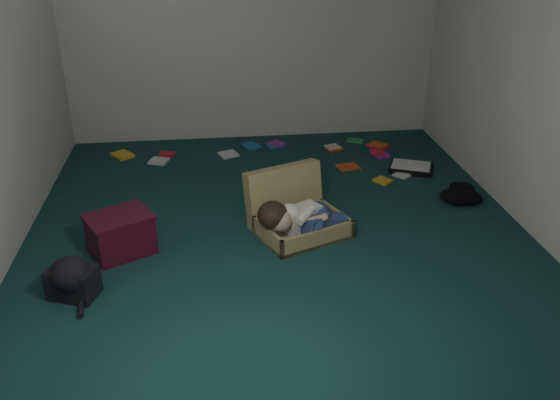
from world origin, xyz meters
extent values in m
plane|color=#143A38|center=(0.00, 0.00, 0.00)|extent=(4.50, 4.50, 0.00)
plane|color=silver|center=(0.00, 2.25, 1.30)|extent=(4.50, 0.00, 4.50)
plane|color=silver|center=(0.00, -2.25, 1.30)|extent=(4.50, 0.00, 4.50)
plane|color=silver|center=(2.00, 0.00, 1.30)|extent=(0.00, 4.50, 4.50)
cube|color=tan|center=(0.19, -0.10, 0.08)|extent=(0.79, 0.69, 0.15)
cube|color=silver|center=(0.19, -0.10, 0.04)|extent=(0.72, 0.61, 0.02)
cube|color=tan|center=(0.07, 0.18, 0.24)|extent=(0.69, 0.44, 0.49)
cube|color=white|center=(0.18, -0.13, 0.16)|extent=(0.33, 0.28, 0.21)
sphere|color=tan|center=(-0.01, -0.23, 0.22)|extent=(0.18, 0.18, 0.18)
ellipsoid|color=black|center=(-0.06, -0.20, 0.25)|extent=(0.24, 0.25, 0.21)
ellipsoid|color=navy|center=(0.31, -0.06, 0.16)|extent=(0.22, 0.25, 0.21)
cube|color=navy|center=(0.28, -0.19, 0.15)|extent=(0.26, 0.26, 0.13)
cube|color=navy|center=(0.41, -0.14, 0.13)|extent=(0.23, 0.13, 0.10)
sphere|color=white|center=(0.48, -0.08, 0.11)|extent=(0.10, 0.10, 0.10)
sphere|color=white|center=(0.51, -0.14, 0.10)|extent=(0.09, 0.09, 0.09)
cylinder|color=tan|center=(0.27, -0.22, 0.20)|extent=(0.18, 0.12, 0.06)
cube|color=#440D1E|center=(-1.21, -0.19, 0.15)|extent=(0.54, 0.50, 0.29)
cube|color=#440D1E|center=(-1.21, -0.19, 0.30)|extent=(0.57, 0.53, 0.02)
cube|color=black|center=(1.47, 1.08, 0.03)|extent=(0.50, 0.45, 0.05)
cube|color=white|center=(1.47, 1.08, 0.05)|extent=(0.45, 0.39, 0.01)
cube|color=gold|center=(-1.43, 1.80, 0.01)|extent=(0.18, 0.14, 0.02)
cube|color=red|center=(-0.97, 1.76, 0.01)|extent=(0.23, 0.22, 0.02)
cube|color=silver|center=(-0.33, 1.69, 0.01)|extent=(0.18, 0.21, 0.02)
cube|color=#2064AF|center=(0.19, 1.91, 0.01)|extent=(0.19, 0.22, 0.02)
cube|color=#D64919|center=(0.82, 1.73, 0.01)|extent=(0.23, 0.21, 0.02)
cube|color=green|center=(1.11, 1.95, 0.01)|extent=(0.20, 0.15, 0.02)
cube|color=#A7299B|center=(1.27, 1.49, 0.01)|extent=(0.23, 0.23, 0.02)
cube|color=beige|center=(1.37, 0.98, 0.01)|extent=(0.17, 0.21, 0.02)
cube|color=gold|center=(1.11, 0.83, 0.01)|extent=(0.20, 0.23, 0.02)
cube|color=red|center=(1.31, 1.73, 0.01)|extent=(0.23, 0.21, 0.02)
cube|color=silver|center=(-1.04, 1.60, 0.01)|extent=(0.20, 0.17, 0.02)
cube|color=#2064AF|center=(-0.06, 1.93, 0.01)|extent=(0.23, 0.23, 0.02)
cube|color=#D64919|center=(0.86, 1.21, 0.01)|extent=(0.16, 0.20, 0.02)
camera|label=1|loc=(-0.49, -4.16, 2.33)|focal=38.00mm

